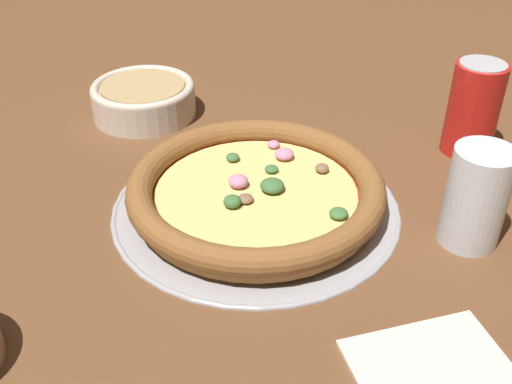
# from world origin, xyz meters

# --- Properties ---
(ground_plane) EXTENTS (3.00, 3.00, 0.00)m
(ground_plane) POSITION_xyz_m (0.00, 0.00, 0.00)
(ground_plane) COLOR brown
(pizza_tray) EXTENTS (0.33, 0.33, 0.01)m
(pizza_tray) POSITION_xyz_m (0.00, 0.00, 0.00)
(pizza_tray) COLOR #9E9EA3
(pizza_tray) RESTS_ON ground_plane
(pizza) EXTENTS (0.30, 0.30, 0.04)m
(pizza) POSITION_xyz_m (0.00, -0.00, 0.03)
(pizza) COLOR #BC7F42
(pizza) RESTS_ON pizza_tray
(bowl_near) EXTENTS (0.15, 0.15, 0.05)m
(bowl_near) POSITION_xyz_m (0.29, 0.06, 0.03)
(bowl_near) COLOR beige
(bowl_near) RESTS_ON ground_plane
(drinking_cup) EXTENTS (0.06, 0.06, 0.11)m
(drinking_cup) POSITION_xyz_m (-0.14, -0.19, 0.06)
(drinking_cup) COLOR silver
(drinking_cup) RESTS_ON ground_plane
(fork) EXTENTS (0.09, 0.16, 0.00)m
(fork) POSITION_xyz_m (-0.29, -0.04, 0.00)
(fork) COLOR #B7B7BC
(fork) RESTS_ON ground_plane
(beverage_can) EXTENTS (0.07, 0.07, 0.12)m
(beverage_can) POSITION_xyz_m (0.01, -0.31, 0.06)
(beverage_can) COLOR red
(beverage_can) RESTS_ON ground_plane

